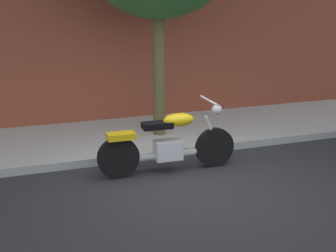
% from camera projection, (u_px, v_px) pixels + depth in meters
% --- Properties ---
extents(ground_plane, '(60.00, 60.00, 0.00)m').
position_uv_depth(ground_plane, '(189.00, 184.00, 7.21)').
color(ground_plane, '#28282D').
extents(sidewalk, '(20.89, 2.45, 0.14)m').
position_uv_depth(sidewalk, '(144.00, 135.00, 9.41)').
color(sidewalk, '#ADADAD').
rests_on(sidewalk, ground).
extents(motorcycle, '(2.32, 0.70, 1.17)m').
position_uv_depth(motorcycle, '(168.00, 143.00, 7.56)').
color(motorcycle, black).
rests_on(motorcycle, ground).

